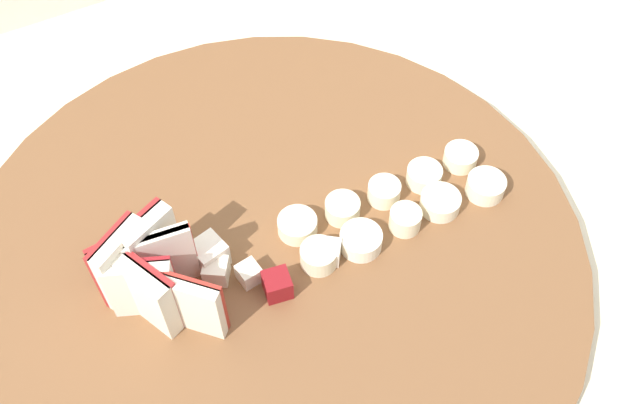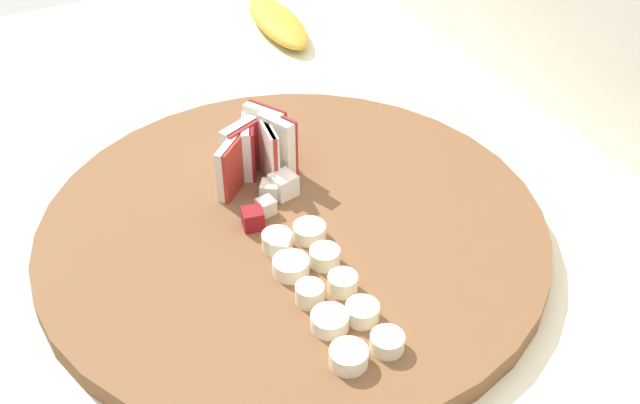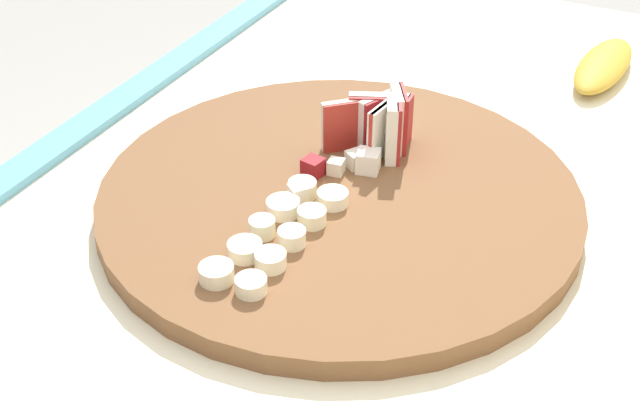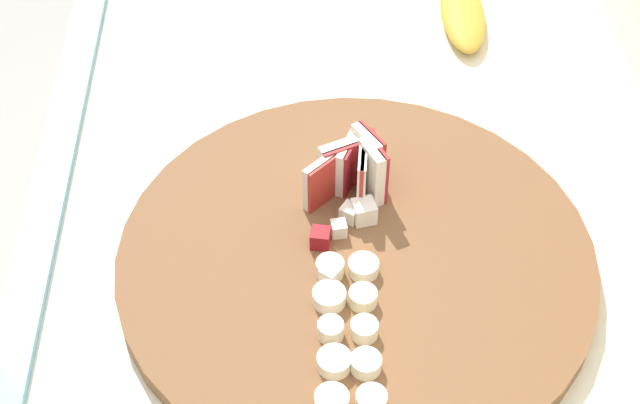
{
  "view_description": "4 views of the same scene",
  "coord_description": "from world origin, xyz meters",
  "views": [
    {
      "loc": [
        -0.21,
        -0.27,
        1.38
      ],
      "look_at": [
        -0.07,
        -0.02,
        0.99
      ],
      "focal_mm": 40.65,
      "sensor_mm": 36.0,
      "label": 1
    },
    {
      "loc": [
        0.38,
        -0.23,
        1.39
      ],
      "look_at": [
        -0.09,
        0.0,
        0.98
      ],
      "focal_mm": 44.91,
      "sensor_mm": 36.0,
      "label": 2
    },
    {
      "loc": [
        0.51,
        0.28,
        1.41
      ],
      "look_at": [
        -0.07,
        -0.01,
        0.97
      ],
      "focal_mm": 50.36,
      "sensor_mm": 36.0,
      "label": 3
    },
    {
      "loc": [
        0.44,
        -0.07,
        1.6
      ],
      "look_at": [
        -0.15,
        -0.04,
        0.98
      ],
      "focal_mm": 51.51,
      "sensor_mm": 36.0,
      "label": 4
    }
  ],
  "objects": [
    {
      "name": "cutting_board",
      "position": [
        -0.11,
        -0.01,
        0.94
      ],
      "size": [
        0.44,
        0.44,
        0.02
      ],
      "primitive_type": "cylinder",
      "color": "brown",
      "rests_on": "tiled_countertop"
    },
    {
      "name": "tile_backsplash",
      "position": [
        0.0,
        0.35,
        0.68
      ],
      "size": [
        2.4,
        0.04,
        1.35
      ],
      "primitive_type": "cube",
      "color": "silver",
      "rests_on": "ground"
    },
    {
      "name": "banana_slice_rows",
      "position": [
        -0.02,
        -0.02,
        0.96
      ],
      "size": [
        0.17,
        0.06,
        0.02
      ],
      "color": "beige",
      "rests_on": "cutting_board"
    },
    {
      "name": "apple_dice_pile",
      "position": [
        -0.13,
        -0.02,
        0.96
      ],
      "size": [
        0.1,
        0.07,
        0.02
      ],
      "color": "#EFE5CC",
      "rests_on": "cutting_board"
    },
    {
      "name": "apple_wedge_fan",
      "position": [
        -0.19,
        -0.0,
        0.98
      ],
      "size": [
        0.07,
        0.08,
        0.06
      ],
      "color": "#A32323",
      "rests_on": "cutting_board"
    }
  ]
}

